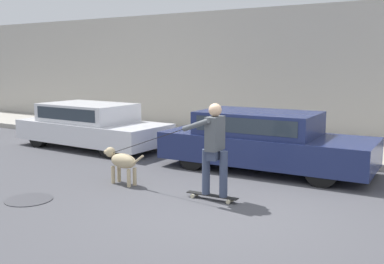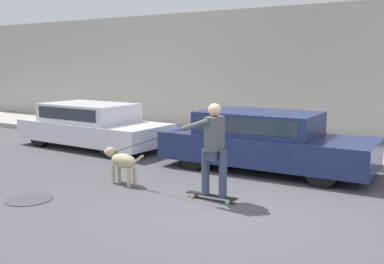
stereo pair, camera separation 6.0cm
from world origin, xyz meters
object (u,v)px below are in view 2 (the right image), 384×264
dog (122,161)px  parked_car_0 (92,126)px  parked_car_1 (264,141)px  skateboarder (214,145)px

dog → parked_car_0: bearing=-31.4°
parked_car_1 → dog: 3.06m
parked_car_1 → dog: (-1.82, -2.45, -0.18)m
parked_car_0 → dog: size_ratio=4.23×
dog → skateboarder: size_ratio=0.38×
skateboarder → parked_car_0: bearing=-27.6°
parked_car_0 → dog: 3.99m
parked_car_1 → skateboarder: (0.14, -2.44, 0.31)m
parked_car_0 → parked_car_1: parked_car_1 is taller
dog → skateboarder: bearing=-173.2°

